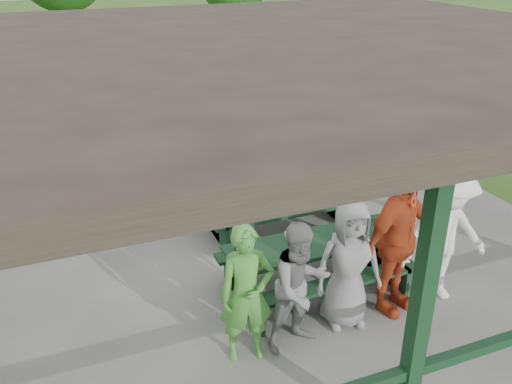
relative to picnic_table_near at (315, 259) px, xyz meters
name	(u,v)px	position (x,y,z in m)	size (l,w,h in m)	color
ground	(254,257)	(-0.41, 1.20, -0.57)	(90.00, 90.00, 0.00)	#2B551A
concrete_slab	(254,255)	(-0.41, 1.20, -0.52)	(10.00, 8.00, 0.10)	slate
pavilion_structure	(254,52)	(-0.41, 1.20, 2.60)	(10.60, 8.60, 3.24)	black
picnic_table_near	(315,259)	(0.00, 0.00, 0.00)	(2.46, 1.39, 0.75)	black
picnic_table_far	(273,197)	(0.26, 2.00, 0.00)	(2.48, 1.39, 0.75)	black
table_setting	(324,236)	(0.14, 0.04, 0.31)	(2.38, 0.45, 0.10)	white
contestant_green	(247,294)	(-1.34, -0.89, 0.37)	(0.62, 0.40, 1.69)	#469637
contestant_grey_left	(300,287)	(-0.70, -0.94, 0.34)	(0.78, 0.61, 1.61)	gray
contestant_grey_mid	(348,264)	(0.03, -0.78, 0.37)	(0.82, 0.53, 1.68)	gray
contestant_red	(397,241)	(0.73, -0.76, 0.54)	(1.18, 0.49, 2.01)	#B93F1E
contestant_white_fedora	(444,235)	(1.44, -0.79, 0.48)	(1.30, 0.85, 1.95)	white
spectator_lblue	(193,173)	(-0.90, 2.86, 0.29)	(1.40, 0.45, 1.51)	#82A0CA
spectator_blue	(114,167)	(-2.14, 3.47, 0.36)	(0.61, 0.40, 1.66)	#4558B5
spectator_grey	(285,156)	(0.87, 2.90, 0.34)	(0.79, 0.62, 1.63)	gray
pickup_truck	(244,68)	(3.18, 11.11, 0.13)	(2.32, 5.04, 1.40)	silver
farm_trailer	(26,117)	(-3.55, 8.04, 0.13)	(4.06, 2.55, 1.42)	navy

